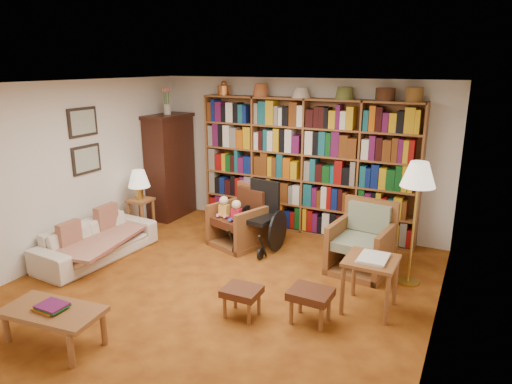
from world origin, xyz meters
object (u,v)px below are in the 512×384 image
Objects in this scene: footstool_b at (311,296)px; armchair_sage at (362,244)px; armchair_leather at (242,220)px; side_table_papers at (371,267)px; wheelchair at (261,218)px; footstool_a at (242,293)px; coffee_table at (53,313)px; sofa at (97,241)px; floor_lamp at (418,179)px; side_table_lamp at (141,209)px.

armchair_sage is at bearing 84.27° from footstool_b.
armchair_leather is 2.53m from side_table_papers.
footstool_b is at bearing -49.39° from wheelchair.
armchair_leather is 2.18m from footstool_a.
armchair_sage is at bearing -1.45° from wheelchair.
coffee_table is (-2.65, -2.07, -0.19)m from side_table_papers.
armchair_leather is 2.35× the size of footstool_a.
footstool_a is 0.75m from footstool_b.
footstool_b is (1.40, -1.64, -0.16)m from wheelchair.
wheelchair is at bearing -8.03° from armchair_leather.
wheelchair reaches higher than armchair_sage.
footstool_b is (-0.16, -1.60, -0.05)m from armchair_sage.
side_table_papers is (2.25, -1.14, 0.15)m from armchair_leather.
sofa is 4.46m from floor_lamp.
coffee_table is (-2.15, -1.52, 0.03)m from footstool_b.
armchair_leather is 2.76m from floor_lamp.
armchair_sage reaches higher than side_table_lamp.
armchair_sage is at bearing -2.64° from armchair_leather.
sofa is at bearing -137.52° from armchair_leather.
wheelchair is 2.16m from footstool_b.
footstool_a is (2.72, -1.55, -0.13)m from side_table_lamp.
wheelchair is at bearing -50.36° from sofa.
sofa is 1.10m from side_table_lamp.
side_table_lamp reaches higher than footstool_a.
footstool_a is (-1.22, -0.78, -0.25)m from side_table_papers.
footstool_a is at bearing 42.10° from coffee_table.
side_table_lamp is 1.43× the size of footstool_a.
armchair_leather is at bearing 136.01° from footstool_b.
armchair_leather is (1.69, 0.37, -0.04)m from side_table_lamp.
armchair_leather is 1.47× the size of side_table_papers.
side_table_lamp is 3.61m from armchair_sage.
armchair_sage is 1.61m from footstool_b.
wheelchair is 1.57× the size of side_table_papers.
side_table_lamp is at bearing -167.66° from armchair_leather.
armchair_sage is at bearing 64.35° from footstool_a.
sofa reaches higher than footstool_a.
armchair_leather is at bearing 174.34° from floor_lamp.
armchair_sage reaches higher than armchair_leather.
coffee_table is at bearing -144.66° from footstool_b.
footstool_a is at bearing -96.36° from sofa.
side_table_papers is at bearing -29.77° from wheelchair.
armchair_sage is 0.89× the size of coffee_table.
side_table_lamp is at bearing -175.52° from armchair_sage.
side_table_papers is (3.94, -0.77, 0.11)m from side_table_lamp.
armchair_leather is 1.91m from armchair_sage.
wheelchair reaches higher than coffee_table.
armchair_leather is 1.03× the size of armchair_sage.
footstool_b is (3.44, -1.32, -0.11)m from side_table_lamp.
floor_lamp is (2.56, -0.25, 0.99)m from armchair_leather.
side_table_lamp is 0.37× the size of floor_lamp.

